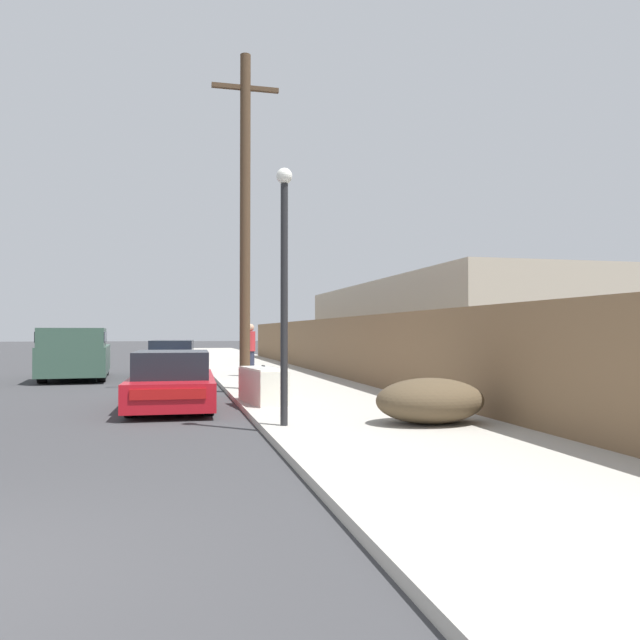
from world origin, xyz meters
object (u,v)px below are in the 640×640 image
at_px(discarded_fridge, 263,385).
at_px(parked_sports_car_red, 172,382).
at_px(car_parked_mid, 172,359).
at_px(utility_pole, 245,216).
at_px(pickup_truck, 76,354).
at_px(pedestrian, 250,349).
at_px(street_lamp, 284,274).
at_px(brush_pile, 430,401).

distance_m(discarded_fridge, parked_sports_car_red, 1.94).
bearing_deg(parked_sports_car_red, car_parked_mid, 91.96).
distance_m(car_parked_mid, utility_pole, 8.40).
distance_m(pickup_truck, pedestrian, 5.95).
bearing_deg(utility_pole, parked_sports_car_red, -122.83).
relative_size(discarded_fridge, utility_pole, 0.21).
relative_size(car_parked_mid, pedestrian, 2.47).
xyz_separation_m(discarded_fridge, utility_pole, (0.01, 3.43, 4.24)).
bearing_deg(street_lamp, pickup_truck, 111.31).
distance_m(car_parked_mid, pickup_truck, 3.42).
height_order(parked_sports_car_red, pedestrian, pedestrian).
bearing_deg(car_parked_mid, parked_sports_car_red, -86.33).
height_order(discarded_fridge, brush_pile, discarded_fridge).
distance_m(discarded_fridge, street_lamp, 3.89).
bearing_deg(street_lamp, discarded_fridge, 87.72).
height_order(discarded_fridge, parked_sports_car_red, parked_sports_car_red).
height_order(street_lamp, brush_pile, street_lamp).
bearing_deg(brush_pile, parked_sports_car_red, 135.08).
height_order(car_parked_mid, utility_pole, utility_pole).
distance_m(brush_pile, pedestrian, 11.80).
bearing_deg(pickup_truck, street_lamp, 107.60).
height_order(pickup_truck, brush_pile, pickup_truck).
height_order(utility_pole, brush_pile, utility_pole).
distance_m(car_parked_mid, pedestrian, 3.58).
distance_m(utility_pole, brush_pile, 8.52).
distance_m(parked_sports_car_red, pickup_truck, 9.43).
relative_size(car_parked_mid, street_lamp, 1.06).
bearing_deg(utility_pole, pedestrian, 81.11).
relative_size(car_parked_mid, utility_pole, 0.49).
bearing_deg(pedestrian, brush_pile, -82.59).
distance_m(utility_pole, pedestrian, 5.97).
height_order(car_parked_mid, brush_pile, car_parked_mid).
bearing_deg(car_parked_mid, pickup_truck, -156.68).
xyz_separation_m(discarded_fridge, pickup_truck, (-5.07, 9.37, 0.39)).
relative_size(discarded_fridge, pickup_truck, 0.34).
height_order(car_parked_mid, pedestrian, pedestrian).
bearing_deg(parked_sports_car_red, discarded_fridge, -12.87).
xyz_separation_m(street_lamp, brush_pile, (2.39, -0.34, -2.08)).
height_order(pickup_truck, street_lamp, street_lamp).
relative_size(discarded_fridge, car_parked_mid, 0.42).
distance_m(pickup_truck, street_lamp, 13.69).
bearing_deg(discarded_fridge, car_parked_mid, 92.20).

